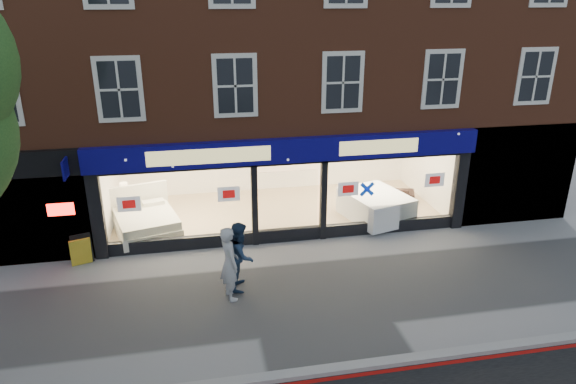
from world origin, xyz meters
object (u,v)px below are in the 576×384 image
object	(u,v)px
mattress_stack	(375,206)
a_board	(81,250)
sofa	(387,193)
pedestrian_blue	(240,255)
display_bed	(146,221)
pedestrian_grey	(229,263)

from	to	relation	value
mattress_stack	a_board	xyz separation A→B (m)	(-9.08, -1.30, -0.10)
sofa	pedestrian_blue	xyz separation A→B (m)	(-5.81, -4.75, 0.53)
display_bed	mattress_stack	xyz separation A→B (m)	(7.44, -0.33, 0.08)
mattress_stack	pedestrian_blue	xyz separation A→B (m)	(-4.83, -3.32, 0.37)
sofa	mattress_stack	bearing A→B (deg)	76.33
mattress_stack	pedestrian_blue	size ratio (longest dim) A/B	1.43
a_board	mattress_stack	bearing A→B (deg)	-10.37
mattress_stack	a_board	size ratio (longest dim) A/B	2.99
display_bed	sofa	size ratio (longest dim) A/B	1.38
sofa	a_board	distance (m)	10.42
a_board	pedestrian_grey	bearing A→B (deg)	-50.70
sofa	a_board	xyz separation A→B (m)	(-10.06, -2.73, 0.05)
display_bed	sofa	distance (m)	8.49
display_bed	a_board	xyz separation A→B (m)	(-1.64, -1.63, -0.02)
a_board	display_bed	bearing A→B (deg)	26.27
a_board	pedestrian_blue	size ratio (longest dim) A/B	0.48
pedestrian_blue	display_bed	bearing A→B (deg)	46.16
pedestrian_blue	sofa	bearing A→B (deg)	-40.11
mattress_stack	display_bed	bearing A→B (deg)	177.44
a_board	pedestrian_blue	distance (m)	4.72
sofa	pedestrian_grey	bearing A→B (deg)	61.15
sofa	pedestrian_grey	distance (m)	8.06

